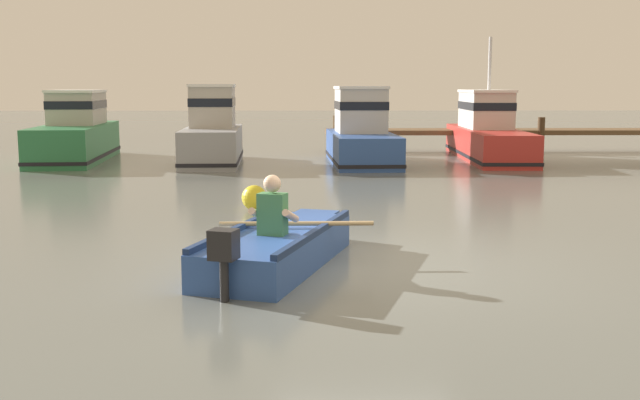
{
  "coord_description": "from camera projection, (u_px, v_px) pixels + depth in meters",
  "views": [
    {
      "loc": [
        -0.76,
        -9.46,
        2.28
      ],
      "look_at": [
        -0.58,
        1.94,
        0.55
      ],
      "focal_mm": 42.58,
      "sensor_mm": 36.0,
      "label": 1
    }
  ],
  "objects": [
    {
      "name": "mooring_buoy",
      "position": [
        254.0,
        198.0,
        13.92
      ],
      "size": [
        0.47,
        0.47,
        0.47
      ],
      "primitive_type": "sphere",
      "color": "yellow",
      "rests_on": "ground"
    },
    {
      "name": "moored_boat_grey",
      "position": [
        212.0,
        134.0,
        22.16
      ],
      "size": [
        1.82,
        4.54,
        2.31
      ],
      "color": "gray",
      "rests_on": "ground"
    },
    {
      "name": "moored_boat_red",
      "position": [
        487.0,
        133.0,
        23.73
      ],
      "size": [
        1.86,
        6.69,
        3.75
      ],
      "color": "#B72D28",
      "rests_on": "ground"
    },
    {
      "name": "ground_plane",
      "position": [
        367.0,
        265.0,
        9.7
      ],
      "size": [
        120.0,
        120.0,
        0.0
      ],
      "primitive_type": "plane",
      "color": "slate"
    },
    {
      "name": "wooden_dock",
      "position": [
        535.0,
        132.0,
        26.15
      ],
      "size": [
        14.47,
        1.64,
        1.23
      ],
      "color": "brown",
      "rests_on": "ground"
    },
    {
      "name": "moored_boat_blue",
      "position": [
        361.0,
        135.0,
        22.3
      ],
      "size": [
        2.02,
        4.89,
        2.25
      ],
      "color": "#2D519E",
      "rests_on": "ground"
    },
    {
      "name": "moored_boat_green",
      "position": [
        76.0,
        134.0,
        23.04
      ],
      "size": [
        2.25,
        5.78,
        2.14
      ],
      "color": "#287042",
      "rests_on": "ground"
    },
    {
      "name": "rowboat_with_person",
      "position": [
        279.0,
        246.0,
        9.65
      ],
      "size": [
        2.24,
        3.66,
        1.19
      ],
      "color": "#2D519E",
      "rests_on": "ground"
    }
  ]
}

